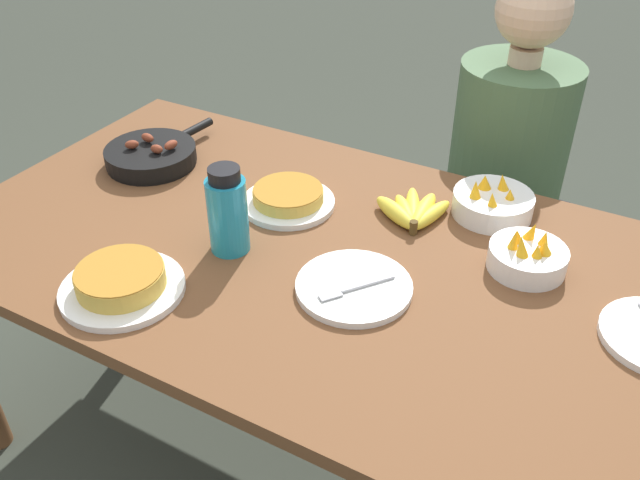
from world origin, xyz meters
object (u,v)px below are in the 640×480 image
at_px(skillet, 152,155).
at_px(water_bottle, 228,212).
at_px(frittata_plate_side, 288,198).
at_px(banana_bunch, 413,212).
at_px(fruit_bowl_citrus, 528,256).
at_px(frittata_plate_center, 121,282).
at_px(fruit_bowl_mango, 492,203).
at_px(person_figure, 499,201).
at_px(empty_plate_near_front, 354,287).

xyz_separation_m(skillet, water_bottle, (0.43, -0.23, 0.07)).
bearing_deg(frittata_plate_side, banana_bunch, 17.99).
bearing_deg(water_bottle, fruit_bowl_citrus, 22.37).
height_order(frittata_plate_center, fruit_bowl_mango, fruit_bowl_mango).
bearing_deg(fruit_bowl_citrus, water_bottle, -157.63).
bearing_deg(fruit_bowl_mango, frittata_plate_center, -131.12).
bearing_deg(fruit_bowl_mango, frittata_plate_side, -155.43).
bearing_deg(fruit_bowl_mango, skillet, -167.13).
height_order(frittata_plate_side, fruit_bowl_citrus, fruit_bowl_citrus).
height_order(frittata_plate_center, frittata_plate_side, frittata_plate_center).
bearing_deg(water_bottle, skillet, 151.92).
bearing_deg(frittata_plate_center, skillet, 124.05).
xyz_separation_m(skillet, fruit_bowl_mango, (0.91, 0.21, 0.01)).
distance_m(skillet, frittata_plate_center, 0.57).
relative_size(frittata_plate_side, fruit_bowl_citrus, 1.37).
relative_size(skillet, water_bottle, 1.76).
relative_size(skillet, person_figure, 0.31).
bearing_deg(frittata_plate_center, fruit_bowl_mango, 48.88).
xyz_separation_m(fruit_bowl_mango, water_bottle, (-0.49, -0.44, 0.07)).
bearing_deg(frittata_plate_side, fruit_bowl_citrus, 3.00).
height_order(skillet, frittata_plate_center, skillet).
xyz_separation_m(skillet, fruit_bowl_citrus, (1.05, 0.03, 0.01)).
relative_size(fruit_bowl_mango, fruit_bowl_citrus, 1.15).
bearing_deg(frittata_plate_center, banana_bunch, 52.71).
relative_size(banana_bunch, empty_plate_near_front, 0.78).
bearing_deg(banana_bunch, empty_plate_near_front, -90.43).
bearing_deg(skillet, frittata_plate_side, -84.72).
distance_m(frittata_plate_center, fruit_bowl_mango, 0.90).
bearing_deg(frittata_plate_side, frittata_plate_center, -105.48).
height_order(banana_bunch, skillet, skillet).
xyz_separation_m(banana_bunch, fruit_bowl_mango, (0.16, 0.11, 0.01)).
xyz_separation_m(frittata_plate_side, water_bottle, (-0.02, -0.22, 0.08)).
bearing_deg(skillet, person_figure, -46.65).
distance_m(frittata_plate_center, fruit_bowl_citrus, 0.89).
bearing_deg(person_figure, banana_bunch, -99.16).
xyz_separation_m(skillet, frittata_plate_center, (0.32, -0.47, -0.00)).
xyz_separation_m(banana_bunch, frittata_plate_center, (-0.43, -0.57, 0.01)).
relative_size(frittata_plate_center, fruit_bowl_citrus, 1.53).
height_order(empty_plate_near_front, person_figure, person_figure).
distance_m(frittata_plate_side, fruit_bowl_mango, 0.51).
bearing_deg(person_figure, fruit_bowl_citrus, -71.23).
distance_m(frittata_plate_side, water_bottle, 0.24).
height_order(frittata_plate_center, water_bottle, water_bottle).
bearing_deg(frittata_plate_center, empty_plate_near_front, 29.79).
distance_m(skillet, frittata_plate_side, 0.45).
distance_m(frittata_plate_side, empty_plate_near_front, 0.37).
height_order(frittata_plate_side, person_figure, person_figure).
distance_m(banana_bunch, skillet, 0.76).
xyz_separation_m(empty_plate_near_front, fruit_bowl_citrus, (0.30, 0.25, 0.03)).
bearing_deg(empty_plate_near_front, banana_bunch, 89.57).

